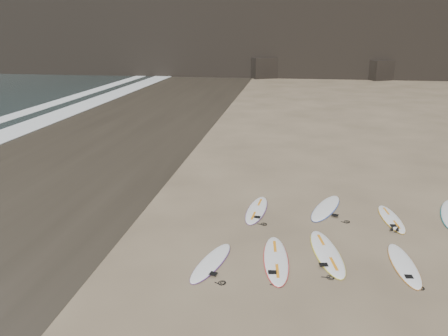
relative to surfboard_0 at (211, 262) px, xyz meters
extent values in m
plane|color=#897559|center=(4.10, 1.04, -0.04)|extent=(240.00, 240.00, 0.00)
cube|color=#383026|center=(-8.90, 11.04, -0.04)|extent=(12.00, 200.00, 0.01)
cube|color=black|center=(12.10, 46.04, 1.12)|extent=(4.23, 4.46, 2.33)
cube|color=black|center=(-1.90, 46.04, 1.21)|extent=(4.49, 4.76, 2.49)
ellipsoid|color=white|center=(0.00, 0.00, 0.00)|extent=(1.08, 2.31, 0.08)
ellipsoid|color=white|center=(1.69, 0.40, 0.01)|extent=(0.86, 2.67, 0.09)
ellipsoid|color=white|center=(3.06, 0.97, 0.01)|extent=(1.14, 2.78, 0.10)
ellipsoid|color=white|center=(5.01, 0.63, 0.00)|extent=(0.67, 2.35, 0.08)
ellipsoid|color=white|center=(0.91, 3.67, 0.00)|extent=(0.84, 2.50, 0.09)
ellipsoid|color=white|center=(3.25, 4.19, 0.01)|extent=(1.47, 2.63, 0.09)
ellipsoid|color=white|center=(5.29, 3.61, 0.00)|extent=(0.76, 2.25, 0.08)
camera|label=1|loc=(1.87, -10.05, 5.89)|focal=35.00mm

